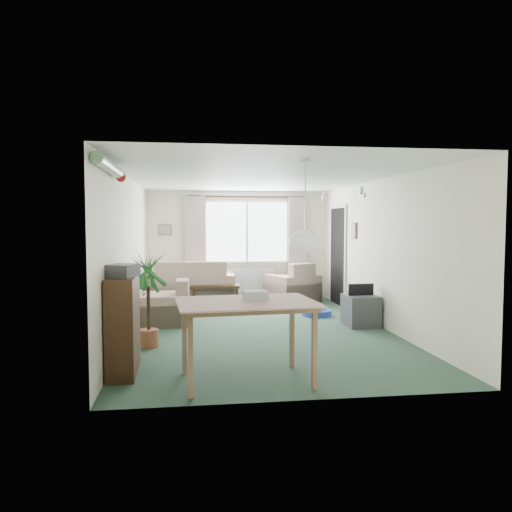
{
  "coord_description": "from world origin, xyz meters",
  "views": [
    {
      "loc": [
        -1.12,
        -7.8,
        1.69
      ],
      "look_at": [
        0.0,
        0.3,
        1.15
      ],
      "focal_mm": 35.0,
      "sensor_mm": 36.0,
      "label": 1
    }
  ],
  "objects": [
    {
      "name": "window",
      "position": [
        0.2,
        3.23,
        1.5
      ],
      "size": [
        1.8,
        0.03,
        1.3
      ],
      "primitive_type": "cube",
      "color": "white"
    },
    {
      "name": "bauble_cluster_b",
      "position": [
        1.6,
        -0.3,
        2.22
      ],
      "size": [
        0.2,
        0.2,
        0.2
      ],
      "primitive_type": "sphere",
      "color": "silver"
    },
    {
      "name": "wall_picture_right",
      "position": [
        1.98,
        1.2,
        1.55
      ],
      "size": [
        0.03,
        0.24,
        0.3
      ],
      "primitive_type": "cube",
      "color": "brown"
    },
    {
      "name": "photo_frame",
      "position": [
        -0.64,
        2.36,
        0.52
      ],
      "size": [
        0.12,
        0.03,
        0.16
      ],
      "primitive_type": "cube",
      "rotation": [
        0.0,
        0.0,
        0.04
      ],
      "color": "brown",
      "rests_on": "coffee_table"
    },
    {
      "name": "sofa",
      "position": [
        -1.06,
        2.75,
        0.45
      ],
      "size": [
        1.81,
        0.96,
        0.91
      ],
      "primitive_type": "cube",
      "rotation": [
        0.0,
        0.0,
        3.14
      ],
      "color": "beige",
      "rests_on": "ground"
    },
    {
      "name": "curtain_left",
      "position": [
        -0.95,
        3.13,
        1.27
      ],
      "size": [
        0.45,
        0.08,
        2.0
      ],
      "primitive_type": "cube",
      "color": "beige"
    },
    {
      "name": "tv_cube",
      "position": [
        1.7,
        0.02,
        0.25
      ],
      "size": [
        0.53,
        0.57,
        0.51
      ],
      "primitive_type": "cube",
      "rotation": [
        0.0,
        0.0,
        0.03
      ],
      "color": "#323236",
      "rests_on": "ground"
    },
    {
      "name": "radiator",
      "position": [
        0.2,
        3.19,
        0.4
      ],
      "size": [
        1.2,
        0.1,
        0.55
      ],
      "primitive_type": "cube",
      "color": "white"
    },
    {
      "name": "tinsel_garland",
      "position": [
        -1.92,
        -2.3,
        2.28
      ],
      "size": [
        1.6,
        1.6,
        0.12
      ],
      "primitive_type": "cylinder",
      "color": "#196626"
    },
    {
      "name": "pet_bed",
      "position": [
        1.22,
        1.0,
        0.05
      ],
      "size": [
        0.55,
        0.55,
        0.11
      ],
      "primitive_type": "cylinder",
      "rotation": [
        0.0,
        0.0,
        -0.03
      ],
      "color": "navy",
      "rests_on": "ground"
    },
    {
      "name": "doorway",
      "position": [
        1.99,
        2.2,
        1.0
      ],
      "size": [
        0.03,
        0.95,
        2.0
      ],
      "primitive_type": "cube",
      "color": "black"
    },
    {
      "name": "pendant_lamp",
      "position": [
        0.2,
        -2.3,
        1.48
      ],
      "size": [
        0.36,
        0.36,
        0.36
      ],
      "primitive_type": "sphere",
      "color": "white"
    },
    {
      "name": "curtain_rod",
      "position": [
        0.2,
        3.15,
        2.27
      ],
      "size": [
        2.6,
        0.03,
        0.03
      ],
      "primitive_type": "cube",
      "color": "black"
    },
    {
      "name": "bauble_cluster_a",
      "position": [
        1.3,
        0.9,
        2.22
      ],
      "size": [
        0.2,
        0.2,
        0.2
      ],
      "primitive_type": "sphere",
      "color": "silver"
    },
    {
      "name": "dining_table",
      "position": [
        -0.51,
        -2.6,
        0.42
      ],
      "size": [
        1.42,
        1.0,
        0.84
      ],
      "primitive_type": "cube",
      "rotation": [
        0.0,
        0.0,
        0.08
      ],
      "color": "#9F8C56",
      "rests_on": "ground"
    },
    {
      "name": "wall_picture_back",
      "position": [
        -1.6,
        3.23,
        1.55
      ],
      "size": [
        0.28,
        0.03,
        0.22
      ],
      "primitive_type": "cube",
      "color": "brown"
    },
    {
      "name": "coffee_table",
      "position": [
        -0.55,
        2.37,
        0.22
      ],
      "size": [
        1.01,
        0.62,
        0.44
      ],
      "primitive_type": "cube",
      "rotation": [
        0.0,
        0.0,
        -0.09
      ],
      "color": "black",
      "rests_on": "ground"
    },
    {
      "name": "hifi_box",
      "position": [
        -1.83,
        -2.19,
        1.17
      ],
      "size": [
        0.38,
        0.42,
        0.14
      ],
      "primitive_type": "cube",
      "rotation": [
        0.0,
        0.0,
        -0.34
      ],
      "color": "#3B3C41",
      "rests_on": "bookshelf"
    },
    {
      "name": "bookshelf",
      "position": [
        -1.84,
        -2.1,
        0.55
      ],
      "size": [
        0.31,
        0.9,
        1.1
      ],
      "primitive_type": "cube",
      "rotation": [
        0.0,
        0.0,
        0.01
      ],
      "color": "black",
      "rests_on": "ground"
    },
    {
      "name": "gift_box",
      "position": [
        -0.4,
        -2.54,
        0.9
      ],
      "size": [
        0.27,
        0.21,
        0.12
      ],
      "primitive_type": "cube",
      "rotation": [
        0.0,
        0.0,
        0.12
      ],
      "color": "#B9BCC5",
      "rests_on": "dining_table"
    },
    {
      "name": "houseplant",
      "position": [
        -1.65,
        -0.95,
        0.65
      ],
      "size": [
        0.58,
        0.58,
        1.3
      ],
      "primitive_type": "cylinder",
      "rotation": [
        0.0,
        0.0,
        -0.03
      ],
      "color": "#1F5B27",
      "rests_on": "ground"
    },
    {
      "name": "armchair_left",
      "position": [
        -1.5,
        0.61,
        0.37
      ],
      "size": [
        0.81,
        0.85,
        0.74
      ],
      "primitive_type": "cube",
      "rotation": [
        0.0,
        0.0,
        -1.6
      ],
      "color": "beige",
      "rests_on": "ground"
    },
    {
      "name": "ground",
      "position": [
        0.0,
        0.0,
        0.0
      ],
      "size": [
        6.5,
        6.5,
        0.0
      ],
      "primitive_type": "plane",
      "color": "#2A4636"
    },
    {
      "name": "curtain_right",
      "position": [
        1.35,
        3.13,
        1.27
      ],
      "size": [
        0.45,
        0.08,
        2.0
      ],
      "primitive_type": "cube",
      "color": "beige"
    },
    {
      "name": "armchair_corner",
      "position": [
        1.12,
        2.73,
        0.42
      ],
      "size": [
        1.23,
        1.2,
        0.84
      ],
      "primitive_type": "cube",
      "rotation": [
        0.0,
        0.0,
        3.57
      ],
      "color": "beige",
      "rests_on": "ground"
    }
  ]
}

